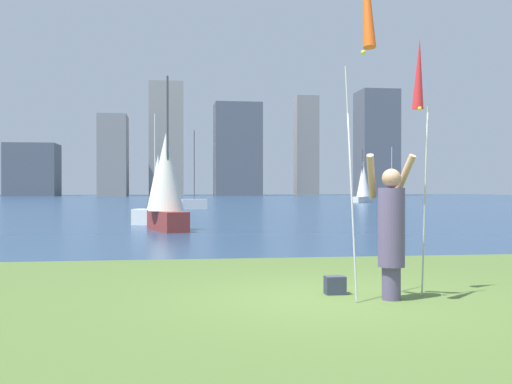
# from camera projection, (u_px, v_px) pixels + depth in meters

# --- Properties ---
(ground) EXTENTS (120.00, 138.00, 0.12)m
(ground) POSITION_uv_depth(u_px,v_px,m) (191.00, 204.00, 59.10)
(ground) COLOR #4C662D
(person) EXTENTS (0.71, 0.53, 1.94)m
(person) POSITION_uv_depth(u_px,v_px,m) (391.00, 228.00, 8.49)
(person) COLOR #594C72
(person) RESTS_ON ground
(kite_flag_right) EXTENTS (0.16, 0.45, 3.57)m
(kite_flag_right) POSITION_uv_depth(u_px,v_px,m) (419.00, 81.00, 8.87)
(kite_flag_right) COLOR #B2B2B7
(kite_flag_right) RESTS_ON ground
(bag) EXTENTS (0.28, 0.21, 0.25)m
(bag) POSITION_uv_depth(u_px,v_px,m) (335.00, 285.00, 8.94)
(bag) COLOR #33384C
(bag) RESTS_ON ground
(sailboat_2) EXTENTS (1.74, 0.79, 5.28)m
(sailboat_2) POSITION_uv_depth(u_px,v_px,m) (194.00, 203.00, 42.78)
(sailboat_2) COLOR silver
(sailboat_2) RESTS_ON ground
(sailboat_4) EXTENTS (1.85, 1.26, 4.37)m
(sailboat_4) POSITION_uv_depth(u_px,v_px,m) (157.00, 193.00, 25.11)
(sailboat_4) COLOR white
(sailboat_4) RESTS_ON ground
(sailboat_6) EXTENTS (1.55, 2.60, 5.28)m
(sailboat_6) POSITION_uv_depth(u_px,v_px,m) (166.00, 183.00, 21.92)
(sailboat_6) COLOR maroon
(sailboat_6) RESTS_ON ground
(sailboat_7) EXTENTS (2.36, 2.25, 5.09)m
(sailboat_7) POSITION_uv_depth(u_px,v_px,m) (363.00, 182.00, 61.78)
(sailboat_7) COLOR white
(sailboat_7) RESTS_ON ground
(sailboat_8) EXTENTS (1.35, 1.91, 5.01)m
(sailboat_8) POSITION_uv_depth(u_px,v_px,m) (392.00, 200.00, 56.40)
(sailboat_8) COLOR white
(sailboat_8) RESTS_ON ground
(skyline_tower_1) EXTENTS (7.99, 7.16, 8.44)m
(skyline_tower_1) POSITION_uv_depth(u_px,v_px,m) (33.00, 170.00, 103.48)
(skyline_tower_1) COLOR #565B66
(skyline_tower_1) RESTS_ON ground
(skyline_tower_2) EXTENTS (4.59, 7.87, 13.16)m
(skyline_tower_2) POSITION_uv_depth(u_px,v_px,m) (113.00, 156.00, 104.97)
(skyline_tower_2) COLOR gray
(skyline_tower_2) RESTS_ON ground
(skyline_tower_3) EXTENTS (5.82, 6.13, 19.39)m
(skyline_tower_3) POSITION_uv_depth(u_px,v_px,m) (166.00, 139.00, 110.65)
(skyline_tower_3) COLOR gray
(skyline_tower_3) RESTS_ON ground
(skyline_tower_4) EXTENTS (7.89, 6.13, 15.71)m
(skyline_tower_4) POSITION_uv_depth(u_px,v_px,m) (238.00, 150.00, 109.27)
(skyline_tower_4) COLOR #565B66
(skyline_tower_4) RESTS_ON ground
(skyline_tower_5) EXTENTS (4.03, 3.43, 17.75)m
(skyline_tower_5) POSITION_uv_depth(u_px,v_px,m) (306.00, 146.00, 115.03)
(skyline_tower_5) COLOR gray
(skyline_tower_5) RESTS_ON ground
(skyline_tower_6) EXTENTS (6.47, 6.83, 18.27)m
(skyline_tower_6) POSITION_uv_depth(u_px,v_px,m) (376.00, 143.00, 112.07)
(skyline_tower_6) COLOR #565B66
(skyline_tower_6) RESTS_ON ground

